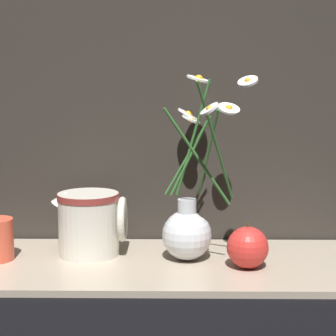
# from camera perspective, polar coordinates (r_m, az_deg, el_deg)

# --- Properties ---
(ground_plane) EXTENTS (6.00, 6.00, 0.00)m
(ground_plane) POSITION_cam_1_polar(r_m,az_deg,el_deg) (1.05, -0.83, -10.10)
(ground_plane) COLOR black
(shelf) EXTENTS (0.79, 0.30, 0.01)m
(shelf) POSITION_cam_1_polar(r_m,az_deg,el_deg) (1.05, -0.83, -9.79)
(shelf) COLOR tan
(shelf) RESTS_ON ground_plane
(vase_with_flowers) EXTENTS (0.17, 0.24, 0.34)m
(vase_with_flowers) POSITION_cam_1_polar(r_m,az_deg,el_deg) (1.04, 2.09, -5.62)
(vase_with_flowers) COLOR silver
(vase_with_flowers) RESTS_ON shelf
(ceramic_pitcher) EXTENTS (0.14, 0.12, 0.13)m
(ceramic_pitcher) POSITION_cam_1_polar(r_m,az_deg,el_deg) (1.08, -7.92, -5.34)
(ceramic_pitcher) COLOR beige
(ceramic_pitcher) RESTS_ON shelf
(orange_fruit) EXTENTS (0.07, 0.07, 0.08)m
(orange_fruit) POSITION_cam_1_polar(r_m,az_deg,el_deg) (1.01, 8.09, -7.99)
(orange_fruit) COLOR red
(orange_fruit) RESTS_ON shelf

